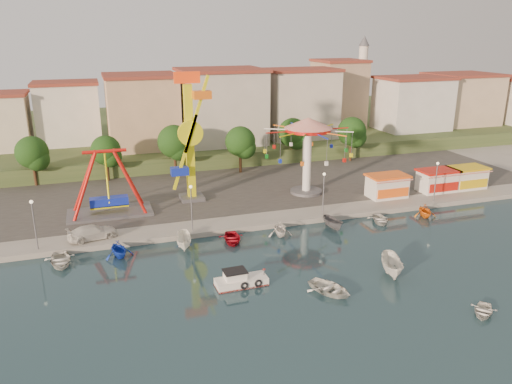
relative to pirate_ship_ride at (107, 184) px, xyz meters
name	(u,v)px	position (x,y,z in m)	size (l,w,h in m)	color
ground	(305,276)	(16.47, -21.42, -4.39)	(200.00, 200.00, 0.00)	#142B37
quay_deck	(183,141)	(16.47, 40.58, -4.09)	(200.00, 100.00, 0.60)	#9E998E
asphalt_pad	(223,182)	(16.47, 8.58, -3.79)	(90.00, 28.00, 0.01)	#4C4944
hill_terrace	(179,131)	(16.47, 45.58, -2.89)	(200.00, 60.00, 3.00)	#384C26
pirate_ship_ride	(107,184)	(0.00, 0.00, 0.00)	(10.00, 5.00, 8.00)	#59595E
kamikaze_tower	(191,140)	(10.72, 2.03, 4.19)	(4.32, 3.10, 16.50)	#59595E
wave_swinger	(308,138)	(26.05, 0.11, 3.80)	(11.60, 11.60, 10.40)	#59595E
booth_left	(387,186)	(35.55, -4.94, -2.23)	(5.40, 3.78, 3.08)	white
booth_mid	(437,180)	(43.52, -4.94, -2.23)	(5.40, 3.78, 3.08)	white
booth_right	(467,177)	(48.47, -4.94, -2.23)	(5.40, 3.78, 3.08)	white
lamp_post_0	(35,226)	(-7.53, -8.42, -1.29)	(0.14, 0.14, 5.00)	#59595E
lamp_post_1	(192,209)	(8.47, -8.42, -1.29)	(0.14, 0.14, 5.00)	#59595E
lamp_post_2	(323,195)	(24.47, -8.42, -1.29)	(0.14, 0.14, 5.00)	#59595E
lamp_post_3	(436,183)	(40.47, -8.42, -1.29)	(0.14, 0.14, 5.00)	#59595E
tree_0	(32,152)	(-9.53, 15.55, 1.08)	(4.60, 4.60, 7.19)	#382314
tree_1	(106,150)	(0.47, 14.82, 0.81)	(4.35, 4.35, 6.80)	#382314
tree_2	(174,142)	(10.47, 14.39, 1.52)	(5.02, 5.02, 7.85)	#382314
tree_3	(240,141)	(20.47, 12.94, 1.16)	(4.68, 4.68, 7.32)	#382314
tree_4	(293,133)	(30.47, 15.93, 1.35)	(4.86, 4.86, 7.60)	#382314
tree_5	(352,131)	(40.47, 14.11, 1.31)	(4.83, 4.83, 7.54)	#382314
building_1	(68,121)	(-4.86, 29.96, 2.92)	(12.33, 9.01, 8.63)	silver
building_2	(146,109)	(8.28, 30.54, 4.22)	(11.95, 9.28, 11.23)	tan
building_3	(226,114)	(22.07, 27.38, 3.20)	(12.59, 10.50, 9.20)	beige
building_4	(288,108)	(35.54, 30.78, 3.22)	(10.75, 9.23, 9.24)	beige
building_5	(354,101)	(48.84, 28.91, 4.21)	(12.77, 10.96, 11.21)	tan
building_6	(409,97)	(60.62, 27.35, 4.78)	(8.23, 8.98, 12.36)	silver
building_7	(442,100)	(72.50, 32.28, 2.99)	(11.59, 10.93, 8.76)	beige
minaret	(362,79)	(52.47, 32.58, 8.15)	(2.80, 2.80, 18.00)	silver
cabin_motorboat	(240,281)	(10.20, -21.20, -3.95)	(4.71, 1.97, 1.64)	white
rowboat_a	(330,288)	(17.28, -24.96, -3.96)	(2.97, 4.15, 0.86)	white
rowboat_b	(483,311)	(27.44, -32.01, -4.09)	(2.08, 2.91, 0.60)	silver
skiff	(392,266)	(24.29, -23.74, -3.50)	(1.73, 4.61, 1.78)	white
van	(92,232)	(-2.14, -7.42, -3.05)	(2.10, 5.16, 1.50)	silver
moored_boat_0	(60,261)	(-5.31, -11.62, -3.97)	(2.92, 4.09, 0.85)	silver
moored_boat_1	(119,249)	(0.26, -11.62, -3.53)	(2.82, 3.27, 1.72)	#1535BA
moored_boat_2	(184,241)	(6.94, -11.62, -3.61)	(1.54, 4.08, 1.58)	white
moored_boat_3	(232,239)	(12.15, -11.62, -4.00)	(2.72, 3.81, 0.79)	#AA0D1C
moored_boat_4	(280,229)	(17.70, -11.62, -3.58)	(2.65, 3.07, 1.62)	silver
moored_boat_5	(333,223)	(24.25, -11.62, -3.71)	(1.33, 3.54, 1.37)	#5A5A5F
moored_boat_6	(380,220)	(30.51, -11.62, -4.02)	(2.55, 3.57, 0.74)	silver
moored_boat_7	(425,210)	(36.78, -11.62, -3.57)	(2.69, 3.11, 1.64)	orange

